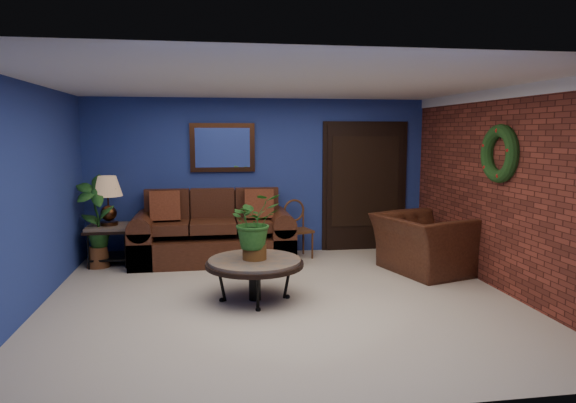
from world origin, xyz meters
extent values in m
plane|color=beige|center=(0.00, 0.00, 0.00)|extent=(5.50, 5.50, 0.00)
cube|color=navy|center=(0.00, 2.50, 1.25)|extent=(5.50, 0.04, 2.50)
cube|color=navy|center=(-2.75, 0.00, 1.25)|extent=(0.04, 5.00, 2.50)
cube|color=maroon|center=(2.75, 0.00, 1.25)|extent=(0.04, 5.00, 2.50)
cube|color=white|center=(0.00, 0.00, 2.50)|extent=(5.50, 5.00, 0.02)
cube|color=white|center=(2.72, 0.00, 2.43)|extent=(0.03, 5.00, 0.14)
cube|color=#412211|center=(-0.60, 2.46, 1.72)|extent=(1.02, 0.06, 0.77)
cube|color=black|center=(1.75, 2.47, 1.05)|extent=(1.44, 0.06, 2.18)
torus|color=black|center=(2.69, 0.05, 1.70)|extent=(0.16, 0.72, 0.72)
cube|color=#482414|center=(-0.77, 2.00, 0.20)|extent=(2.42, 1.05, 0.40)
cube|color=#482414|center=(-0.77, 2.38, 0.56)|extent=(2.07, 0.29, 0.99)
cube|color=#482414|center=(-1.46, 1.93, 0.57)|extent=(0.67, 0.72, 0.15)
cube|color=#482414|center=(-0.77, 1.93, 0.57)|extent=(0.67, 0.72, 0.15)
cube|color=#482414|center=(-0.09, 1.93, 0.57)|extent=(0.67, 0.72, 0.15)
cube|color=#482414|center=(-1.81, 2.00, 0.28)|extent=(0.35, 1.05, 0.55)
cube|color=#482414|center=(0.26, 2.00, 0.28)|extent=(0.35, 1.05, 0.55)
cube|color=maroon|center=(-1.48, 1.98, 0.87)|extent=(0.44, 0.13, 0.44)
cube|color=maroon|center=(-0.07, 1.98, 0.87)|extent=(0.44, 0.13, 0.44)
cylinder|color=#514B47|center=(-0.32, 0.07, 0.47)|extent=(1.08, 1.08, 0.05)
cylinder|color=black|center=(-0.32, 0.07, 0.43)|extent=(1.14, 1.14, 0.05)
cylinder|color=black|center=(-0.32, 0.07, 0.22)|extent=(0.14, 0.14, 0.44)
cube|color=#514B47|center=(-2.30, 2.05, 0.57)|extent=(0.61, 0.61, 0.05)
cube|color=black|center=(-2.30, 2.05, 0.53)|extent=(0.65, 0.65, 0.04)
cube|color=black|center=(-2.30, 2.05, 0.12)|extent=(0.55, 0.55, 0.03)
cylinder|color=black|center=(-2.56, 1.79, 0.28)|extent=(0.03, 0.03, 0.57)
cylinder|color=black|center=(-2.04, 1.79, 0.28)|extent=(0.03, 0.03, 0.57)
cylinder|color=black|center=(-2.56, 2.31, 0.28)|extent=(0.03, 0.03, 0.57)
cylinder|color=black|center=(-2.04, 2.31, 0.28)|extent=(0.03, 0.03, 0.57)
cylinder|color=#412211|center=(-2.30, 2.05, 0.62)|extent=(0.25, 0.25, 0.05)
sphere|color=#412211|center=(-2.30, 2.05, 0.75)|extent=(0.23, 0.23, 0.23)
cylinder|color=#412211|center=(-2.30, 2.05, 0.94)|extent=(0.03, 0.03, 0.30)
cone|color=#9D7857|center=(-2.30, 2.05, 1.15)|extent=(0.42, 0.42, 0.30)
cube|color=#523217|center=(0.55, 2.05, 0.42)|extent=(0.47, 0.47, 0.04)
torus|color=#523217|center=(0.51, 2.22, 0.72)|extent=(0.36, 0.13, 0.36)
cylinder|color=#523217|center=(0.44, 1.85, 0.20)|extent=(0.03, 0.03, 0.41)
cylinder|color=#523217|center=(0.75, 1.93, 0.20)|extent=(0.03, 0.03, 0.41)
cylinder|color=#523217|center=(0.35, 2.17, 0.20)|extent=(0.03, 0.03, 0.41)
cylinder|color=#523217|center=(0.67, 2.25, 0.20)|extent=(0.03, 0.03, 0.41)
imported|color=#482414|center=(2.15, 0.93, 0.40)|extent=(1.39, 1.50, 0.81)
cylinder|color=#5C3417|center=(-0.32, 0.07, 0.58)|extent=(0.28, 0.28, 0.18)
imported|color=#1B4E18|center=(-0.32, 0.07, 0.95)|extent=(0.72, 0.67, 0.65)
cylinder|color=#5C3417|center=(2.35, 0.56, 0.10)|extent=(0.26, 0.26, 0.20)
imported|color=#1B4E18|center=(2.35, 0.56, 0.47)|extent=(0.39, 0.33, 0.64)
cylinder|color=brown|center=(-2.45, 1.92, 0.15)|extent=(0.34, 0.34, 0.30)
imported|color=#1B4E18|center=(-2.45, 1.92, 0.80)|extent=(0.61, 0.44, 1.10)
camera|label=1|loc=(-0.83, -5.76, 1.95)|focal=32.00mm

